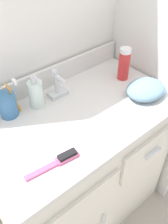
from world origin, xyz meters
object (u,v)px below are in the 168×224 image
hairbrush (60,161)px  soap_dispenser (36,93)px  shaving_cream_can (124,64)px  hand_towel (148,89)px  toothbrush_cup (8,105)px

hairbrush → soap_dispenser: bearing=77.4°
shaving_cream_can → hand_towel: size_ratio=0.83×
hand_towel → toothbrush_cup: bearing=152.4°
hand_towel → hairbrush: bearing=-174.4°
shaving_cream_can → hand_towel: bearing=-96.2°
toothbrush_cup → shaving_cream_can: size_ratio=1.01×
toothbrush_cup → hand_towel: bearing=-27.6°
hairbrush → hand_towel: size_ratio=1.03×
soap_dispenser → hand_towel: soap_dispenser is taller
toothbrush_cup → soap_dispenser: size_ratio=1.09×
shaving_cream_can → hairbrush: size_ratio=0.81×
shaving_cream_can → toothbrush_cup: bearing=168.4°
shaving_cream_can → hand_towel: shaving_cream_can is taller
soap_dispenser → shaving_cream_can: 0.46m
toothbrush_cup → shaving_cream_can: (0.58, -0.12, 0.03)m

